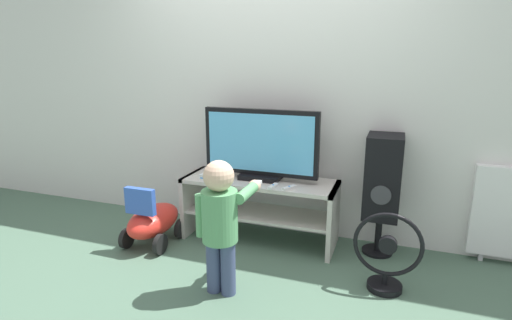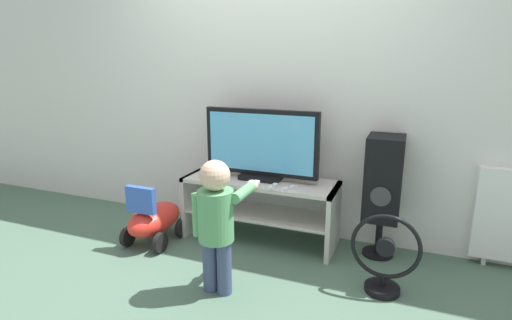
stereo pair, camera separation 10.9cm
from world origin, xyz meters
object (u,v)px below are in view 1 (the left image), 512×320
Objects in this scene: television at (261,145)px; game_console at (207,175)px; child at (221,217)px; ride_on_toy at (153,220)px; speaker_tower at (383,179)px; floor_fan at (387,256)px; remote_secondary at (273,186)px; remote_primary at (289,188)px.

game_console is (-0.43, -0.12, -0.26)m from television.
child is at bearing -57.82° from game_console.
child is 1.01m from ride_on_toy.
speaker_tower is 0.65m from floor_fan.
remote_secondary is 0.68m from child.
television is 1.76× the size of floor_fan.
remote_primary is 0.13m from remote_secondary.
floor_fan is at bearing -17.36° from remote_secondary.
speaker_tower is (0.96, 0.07, -0.20)m from television.
speaker_tower reaches higher than ride_on_toy.
television reaches higher than remote_secondary.
remote_primary is at bearing -31.14° from television.
ride_on_toy is at bearing 177.86° from floor_fan.
floor_fan is at bearing -81.57° from speaker_tower.
game_console is at bearing 167.12° from floor_fan.
child reaches higher than ride_on_toy.
television is 0.89m from child.
remote_primary is (0.72, -0.06, -0.01)m from game_console.
ride_on_toy is at bearing -144.71° from game_console.
television is 0.51m from game_console.
remote_secondary is 1.05m from ride_on_toy.
speaker_tower reaches higher than floor_fan.
television is 0.44m from remote_primary.
television is at bearing 156.32° from floor_fan.
game_console is 1.46× the size of remote_primary.
floor_fan reaches higher than ride_on_toy.
floor_fan is at bearing -2.14° from ride_on_toy.
television reaches higher than game_console.
television reaches higher than speaker_tower.
floor_fan is (1.01, 0.39, -0.29)m from child.
speaker_tower is 1.87m from ride_on_toy.
game_console is 1.54m from floor_fan.
remote_secondary is at bearing -6.06° from game_console.
floor_fan is at bearing -23.68° from television.
game_console reaches higher than remote_primary.
game_console is 0.73m from remote_primary.
television is at bearing 148.86° from remote_primary.
remote_primary is 0.15× the size of child.
remote_primary is at bearing -159.61° from speaker_tower.
remote_secondary reaches higher than floor_fan.
child is 1.55× the size of ride_on_toy.
floor_fan is 1.85m from ride_on_toy.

